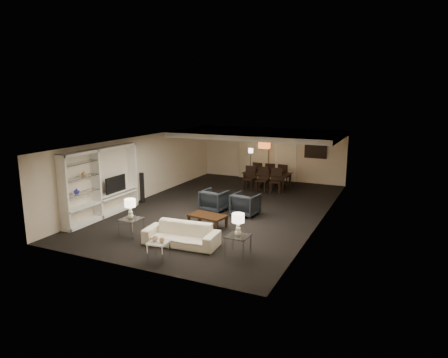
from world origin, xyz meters
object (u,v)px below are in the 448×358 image
chair_nl (249,178)px  chair_nm (262,180)px  side_table_left (131,227)px  vase_amber (84,173)px  chair_fm (272,174)px  table_lamp_right (238,225)px  dining_table (267,181)px  pendant_light (264,145)px  armchair_left (214,200)px  chair_nr (276,181)px  television (113,184)px  chair_fr (284,175)px  side_table_right (238,245)px  sofa (181,234)px  table_lamp_left (130,209)px  armchair_right (246,204)px  floor_speaker (142,188)px  marble_table (159,251)px  coffee_table (208,221)px  chair_fl (259,173)px  floor_lamp (251,165)px  vase_blue (77,191)px

chair_nl → chair_nm: same height
side_table_left → vase_amber: bearing=170.4°
vase_amber → chair_fm: size_ratio=0.17×
table_lamp_right → dining_table: 7.56m
pendant_light → armchair_left: size_ratio=0.61×
pendant_light → chair_nr: bearing=-36.5°
television → chair_nm: bearing=-36.2°
television → chair_fr: bearing=-34.1°
side_table_right → sofa: bearing=180.0°
armchair_left → chair_nr: size_ratio=0.81×
chair_nm → table_lamp_left: bearing=-106.3°
chair_nr → chair_fm: bearing=106.9°
armchair_right → dining_table: armchair_right is taller
table_lamp_right → chair_fm: 8.18m
floor_speaker → marble_table: bearing=-27.2°
side_table_right → vase_amber: (-5.42, 0.34, 1.38)m
coffee_table → floor_speaker: floor_speaker is taller
vase_amber → chair_fl: bearing=67.9°
chair_fr → side_table_right: bearing=105.7°
side_table_right → table_lamp_left: (-3.40, 0.00, 0.56)m
sofa → marble_table: 1.10m
side_table_right → floor_lamp: bearing=109.0°
chair_fl → chair_fm: same height
vase_blue → vase_amber: (0.00, 0.36, 0.50)m
chair_nl → vase_blue: bearing=-113.8°
sofa → vase_blue: 3.82m
coffee_table → chair_nr: bearing=83.4°
side_table_right → chair_fm: bearing=102.0°
marble_table → chair_fr: bearing=86.3°
armchair_right → chair_nl: bearing=-64.0°
table_lamp_left → vase_amber: 2.21m
television → side_table_left: bearing=-129.9°
vase_amber → dining_table: bearing=62.1°
chair_fl → chair_fm: 0.60m
side_table_left → table_lamp_right: bearing=0.0°
pendant_light → dining_table: size_ratio=0.26×
side_table_right → chair_nr: size_ratio=0.55×
chair_fl → chair_nl: bearing=93.1°
dining_table → chair_nm: size_ratio=1.92×
side_table_right → chair_fl: bearing=106.1°
armchair_right → television: television is taller
armchair_left → vase_amber: bearing=48.9°
chair_fr → floor_lamp: floor_lamp is taller
armchair_right → vase_blue: 5.50m
sofa → chair_nl: 6.73m
table_lamp_left → dining_table: bearing=77.0°
coffee_table → chair_nl: bearing=96.8°
dining_table → floor_lamp: (-1.20, 1.10, 0.44)m
armchair_left → chair_fl: size_ratio=0.81×
table_lamp_right → television: 5.64m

